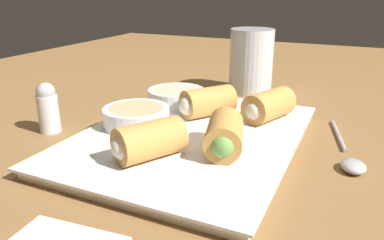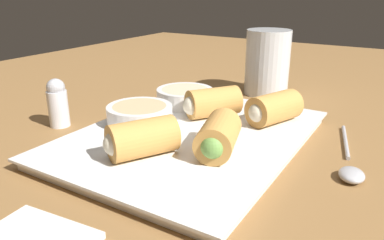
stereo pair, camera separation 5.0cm
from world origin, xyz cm
name	(u,v)px [view 1 (the left image)]	position (x,y,z in cm)	size (l,w,h in cm)	color
table_surface	(194,137)	(0.00, 0.00, 1.00)	(180.00, 140.00, 2.00)	olive
serving_plate	(192,138)	(-3.99, -1.61, 2.76)	(33.89, 25.72, 1.50)	white
roll_front_left	(206,102)	(2.51, -0.73, 5.54)	(8.29, 7.53, 4.09)	#D19347
roll_front_right	(224,135)	(-8.02, -7.37, 5.54)	(8.29, 5.99, 4.09)	#D19347
roll_back_left	(267,106)	(4.45, -9.01, 5.54)	(8.27, 6.45, 4.09)	#D19347
roll_back_right	(146,141)	(-12.95, -0.45, 5.54)	(8.34, 7.11, 4.09)	#D19347
dipping_bowl_near	(136,116)	(-4.85, 6.07, 4.83)	(8.74, 8.74, 2.45)	white
dipping_bowl_far	(176,96)	(5.47, 5.46, 4.83)	(8.74, 8.74, 2.45)	white
spoon	(350,159)	(-1.60, -20.25, 2.52)	(16.98, 5.46, 1.18)	#B2B2B7
drinking_glass	(251,61)	(23.02, -1.15, 7.80)	(7.96, 7.96, 11.60)	silver
salt_shaker	(48,108)	(-8.52, 17.80, 5.45)	(2.82, 2.82, 6.92)	silver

